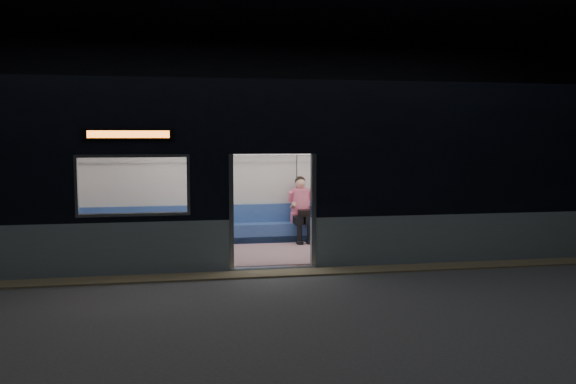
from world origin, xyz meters
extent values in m
cube|color=#47494C|center=(0.00, 0.00, -0.01)|extent=(24.00, 14.00, 0.01)
cube|color=black|center=(0.00, 6.98, 2.50)|extent=(24.00, 0.04, 5.00)
cube|color=black|center=(0.00, -6.98, 2.50)|extent=(24.00, 0.04, 5.00)
cube|color=#8C7F59|center=(0.00, 0.55, 0.01)|extent=(22.80, 0.50, 0.03)
cube|color=#8B9DA6|center=(4.85, 1.06, 0.45)|extent=(8.30, 0.12, 0.90)
cube|color=black|center=(4.85, 1.06, 2.05)|extent=(8.30, 0.12, 2.30)
cube|color=black|center=(0.00, 1.06, 2.62)|extent=(1.40, 0.12, 1.15)
cube|color=#B7BABC|center=(-0.74, 1.06, 1.02)|extent=(0.08, 0.14, 2.05)
cube|color=#B7BABC|center=(0.74, 1.06, 1.02)|extent=(0.08, 0.14, 2.05)
cube|color=black|center=(-2.45, 0.98, 2.39)|extent=(1.50, 0.04, 0.18)
cube|color=orange|center=(-2.45, 0.97, 2.39)|extent=(1.34, 0.03, 0.12)
cube|color=beige|center=(0.00, 3.94, 1.60)|extent=(18.00, 0.12, 3.20)
cube|color=black|center=(0.00, 2.50, 3.28)|extent=(18.00, 3.00, 0.15)
cube|color=#896364|center=(0.00, 2.50, 0.02)|extent=(17.76, 2.76, 0.04)
cube|color=beige|center=(0.00, 2.50, 2.35)|extent=(17.76, 2.76, 0.10)
cube|color=navy|center=(0.00, 3.62, 0.24)|extent=(11.00, 0.48, 0.41)
cube|color=navy|center=(0.00, 3.81, 0.65)|extent=(11.00, 0.10, 0.40)
cube|color=#75555E|center=(-3.30, 1.41, 0.24)|extent=(4.40, 0.48, 0.41)
cube|color=#75555E|center=(3.30, 1.41, 0.24)|extent=(4.40, 0.48, 0.41)
cylinder|color=silver|center=(-0.95, 1.37, 1.17)|extent=(0.04, 0.04, 2.26)
cylinder|color=silver|center=(-0.95, 3.63, 1.17)|extent=(0.04, 0.04, 2.26)
cylinder|color=silver|center=(0.95, 1.37, 1.17)|extent=(0.04, 0.04, 2.26)
cylinder|color=silver|center=(0.95, 3.63, 1.17)|extent=(0.04, 0.04, 2.26)
cylinder|color=silver|center=(0.00, 3.58, 1.95)|extent=(11.00, 0.03, 0.03)
cube|color=black|center=(0.92, 3.38, 0.53)|extent=(0.18, 0.50, 0.17)
cube|color=black|center=(1.14, 3.38, 0.53)|extent=(0.18, 0.50, 0.17)
cylinder|color=black|center=(0.92, 3.16, 0.26)|extent=(0.12, 0.12, 0.43)
cylinder|color=black|center=(1.14, 3.16, 0.26)|extent=(0.12, 0.12, 0.43)
cube|color=#E96884|center=(1.03, 3.59, 0.56)|extent=(0.42, 0.23, 0.21)
cylinder|color=#E96884|center=(1.03, 3.62, 0.93)|extent=(0.42, 0.42, 0.55)
sphere|color=tan|center=(1.03, 3.60, 1.32)|extent=(0.22, 0.22, 0.22)
sphere|color=black|center=(1.03, 3.64, 1.36)|extent=(0.23, 0.23, 0.23)
cube|color=black|center=(1.07, 3.31, 0.69)|extent=(0.32, 0.29, 0.14)
cube|color=white|center=(5.00, 3.85, 1.48)|extent=(1.02, 0.03, 0.67)
camera|label=1|loc=(-1.68, -9.56, 2.35)|focal=38.00mm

